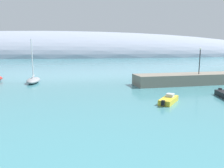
{
  "coord_description": "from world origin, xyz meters",
  "views": [
    {
      "loc": [
        -1.03,
        -2.68,
        6.64
      ],
      "look_at": [
        2.55,
        25.59,
        1.88
      ],
      "focal_mm": 34.44,
      "sensor_mm": 36.0,
      "label": 1
    }
  ],
  "objects": [
    {
      "name": "motorboat_yellow_alongside_breakwater",
      "position": [
        9.11,
        21.94,
        0.36
      ],
      "size": [
        3.57,
        4.08,
        1.04
      ],
      "rotation": [
        0.0,
        0.0,
        0.91
      ],
      "color": "yellow",
      "rests_on": "water"
    },
    {
      "name": "breakwater_rocks",
      "position": [
        21.67,
        35.15,
        0.98
      ],
      "size": [
        28.09,
        7.39,
        1.96
      ],
      "primitive_type": "cube",
      "rotation": [
        0.0,
        0.0,
        0.1
      ],
      "color": "gray",
      "rests_on": "ground"
    },
    {
      "name": "distant_ridge",
      "position": [
        -21.99,
        182.35,
        0.0
      ],
      "size": [
        399.12,
        88.99,
        40.68
      ],
      "primitive_type": "ellipsoid",
      "color": "#8E99AD",
      "rests_on": "ground"
    },
    {
      "name": "harbor_lamp_post",
      "position": [
        19.75,
        34.24,
        4.85
      ],
      "size": [
        0.36,
        0.36,
        4.75
      ],
      "color": "black",
      "rests_on": "breakwater_rocks"
    },
    {
      "name": "sailboat_grey_outer_mooring",
      "position": [
        -10.99,
        40.09,
        0.57
      ],
      "size": [
        2.62,
        6.43,
        8.37
      ],
      "rotation": [
        0.0,
        0.0,
        4.76
      ],
      "color": "gray",
      "rests_on": "water"
    }
  ]
}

